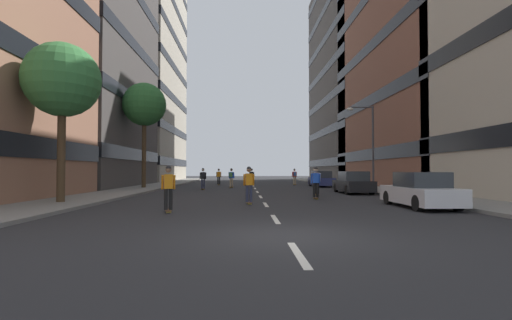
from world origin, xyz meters
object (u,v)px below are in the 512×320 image
at_px(parked_car_mid, 420,191).
at_px(streetlamp_right, 368,138).
at_px(parked_car_far, 353,183).
at_px(skater_0, 252,176).
at_px(skater_2, 249,183).
at_px(skater_3, 203,177).
at_px(skater_8, 317,179).
at_px(skater_4, 231,177).
at_px(parked_car_near, 321,179).
at_px(skater_1, 168,186).
at_px(skater_7, 219,176).
at_px(street_tree_near, 62,81).
at_px(street_tree_mid, 144,105).
at_px(skater_5, 316,181).
at_px(skater_6, 295,176).

distance_m(parked_car_mid, streetlamp_right, 13.44).
distance_m(parked_car_mid, parked_car_far, 9.54).
height_order(skater_0, skater_2, same).
bearing_deg(parked_car_mid, skater_3, 126.41).
bearing_deg(skater_2, skater_8, 52.97).
height_order(streetlamp_right, skater_4, streetlamp_right).
bearing_deg(parked_car_near, streetlamp_right, -72.20).
height_order(skater_1, skater_2, same).
bearing_deg(skater_7, street_tree_near, -104.54).
bearing_deg(skater_4, parked_car_near, 12.52).
height_order(street_tree_mid, skater_5, street_tree_mid).
distance_m(parked_car_mid, skater_8, 8.32).
height_order(skater_6, skater_8, same).
bearing_deg(skater_6, skater_8, -93.26).
height_order(skater_0, skater_7, same).
xyz_separation_m(street_tree_mid, skater_2, (8.71, -14.00, -6.17)).
relative_size(street_tree_mid, skater_7, 5.01).
height_order(skater_3, skater_6, same).
bearing_deg(street_tree_mid, skater_4, 14.53).
height_order(parked_car_far, skater_3, skater_3).
xyz_separation_m(street_tree_near, skater_6, (14.09, 22.71, -4.75)).
bearing_deg(skater_7, parked_car_near, -23.46).
bearing_deg(skater_6, parked_car_mid, -85.52).
bearing_deg(streetlamp_right, skater_3, 171.66).
bearing_deg(skater_3, street_tree_mid, 166.71).
bearing_deg(parked_car_mid, parked_car_far, 90.00).
distance_m(street_tree_mid, skater_2, 17.60).
height_order(parked_car_near, parked_car_mid, same).
height_order(skater_1, skater_4, same).
bearing_deg(parked_car_far, skater_1, -133.80).
height_order(skater_2, skater_6, same).
xyz_separation_m(parked_car_mid, street_tree_mid, (-16.01, 15.94, 6.46)).
bearing_deg(skater_2, skater_1, -133.65).
relative_size(parked_car_far, streetlamp_right, 0.68).
height_order(parked_car_far, skater_4, skater_4).
distance_m(parked_car_far, skater_3, 12.04).
xyz_separation_m(parked_car_near, skater_3, (-10.86, -5.04, 0.32)).
relative_size(skater_0, skater_7, 1.00).
bearing_deg(skater_1, street_tree_near, 150.48).
height_order(streetlamp_right, skater_3, streetlamp_right).
xyz_separation_m(streetlamp_right, skater_8, (-5.11, -5.00, -3.12)).
xyz_separation_m(skater_4, skater_6, (6.72, 6.68, 0.00)).
distance_m(parked_car_far, skater_0, 15.72).
xyz_separation_m(skater_2, skater_3, (-3.56, 12.78, 0.03)).
bearing_deg(skater_3, skater_4, 54.71).
xyz_separation_m(skater_0, skater_3, (-4.21, -9.06, 0.03)).
xyz_separation_m(parked_car_near, streetlamp_right, (2.24, -6.96, 3.44)).
relative_size(skater_5, skater_7, 1.00).
distance_m(streetlamp_right, skater_4, 12.39).
bearing_deg(streetlamp_right, skater_8, -135.64).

